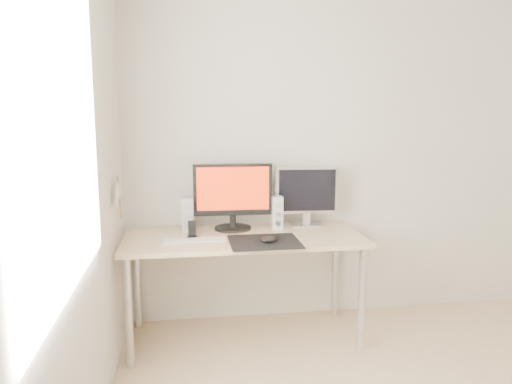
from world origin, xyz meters
TOP-DOWN VIEW (x-y plane):
  - wall_back at (0.00, 1.75)m, footprint 3.50×0.00m
  - wall_left at (-1.75, 0.00)m, footprint 0.00×3.50m
  - window_pane at (-1.74, 0.00)m, footprint 0.00×1.30m
  - mousepad at (-0.82, 1.20)m, footprint 0.45×0.40m
  - mouse at (-0.80, 1.17)m, footprint 0.11×0.06m
  - desk at (-0.93, 1.38)m, footprint 1.60×0.70m
  - main_monitor at (-0.98, 1.56)m, footprint 0.55×0.27m
  - second_monitor at (-0.44, 1.60)m, footprint 0.45×0.17m
  - speaker_left at (-1.30, 1.55)m, footprint 0.08×0.09m
  - speaker_right at (-0.67, 1.53)m, footprint 0.08×0.09m
  - keyboard at (-1.26, 1.26)m, footprint 0.42×0.12m
  - phone_dock at (-1.27, 1.38)m, footprint 0.06×0.06m
  - pennant at (-1.72, 1.24)m, footprint 0.01×0.23m

SIDE VIEW (x-z plane):
  - desk at x=-0.93m, z-range 0.29..1.02m
  - mousepad at x=-0.82m, z-range 0.73..0.73m
  - keyboard at x=-1.26m, z-range 0.73..0.75m
  - mouse at x=-0.80m, z-range 0.73..0.77m
  - phone_dock at x=-1.27m, z-range 0.71..0.82m
  - speaker_left at x=-1.30m, z-range 0.73..0.97m
  - speaker_right at x=-0.67m, z-range 0.73..0.97m
  - second_monitor at x=-0.44m, z-range 0.75..1.19m
  - main_monitor at x=-0.98m, z-range 0.75..1.22m
  - pennant at x=-1.72m, z-range 0.90..1.19m
  - wall_back at x=0.00m, z-range -0.50..3.00m
  - wall_left at x=-1.75m, z-range -0.50..3.00m
  - window_pane at x=-1.74m, z-range 0.85..2.15m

